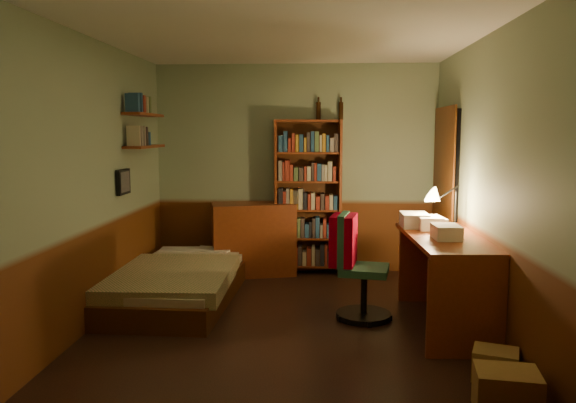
# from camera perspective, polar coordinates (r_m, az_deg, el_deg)

# --- Properties ---
(floor) EXTENTS (3.50, 4.00, 0.02)m
(floor) POSITION_cam_1_polar(r_m,az_deg,el_deg) (5.36, -0.15, -12.20)
(floor) COLOR black
(floor) RESTS_ON ground
(ceiling) EXTENTS (3.50, 4.00, 0.02)m
(ceiling) POSITION_cam_1_polar(r_m,az_deg,el_deg) (5.13, -0.16, 16.63)
(ceiling) COLOR silver
(ceiling) RESTS_ON wall_back
(wall_back) EXTENTS (3.50, 0.02, 2.60)m
(wall_back) POSITION_cam_1_polar(r_m,az_deg,el_deg) (7.08, 0.79, 3.33)
(wall_back) COLOR gray
(wall_back) RESTS_ON ground
(wall_left) EXTENTS (0.02, 4.00, 2.60)m
(wall_left) POSITION_cam_1_polar(r_m,az_deg,el_deg) (5.47, -18.90, 1.89)
(wall_left) COLOR gray
(wall_left) RESTS_ON ground
(wall_right) EXTENTS (0.02, 4.00, 2.60)m
(wall_right) POSITION_cam_1_polar(r_m,az_deg,el_deg) (5.28, 19.29, 1.70)
(wall_right) COLOR gray
(wall_right) RESTS_ON ground
(wall_front) EXTENTS (3.50, 0.02, 2.60)m
(wall_front) POSITION_cam_1_polar(r_m,az_deg,el_deg) (3.09, -2.31, -1.39)
(wall_front) COLOR gray
(wall_front) RESTS_ON ground
(doorway) EXTENTS (0.06, 0.90, 2.00)m
(doorway) POSITION_cam_1_polar(r_m,az_deg,el_deg) (6.55, 15.72, 0.14)
(doorway) COLOR black
(doorway) RESTS_ON ground
(door_trim) EXTENTS (0.02, 0.98, 2.08)m
(door_trim) POSITION_cam_1_polar(r_m,az_deg,el_deg) (6.55, 15.42, 0.15)
(door_trim) COLOR #411F09
(door_trim) RESTS_ON ground
(bed) EXTENTS (1.20, 2.14, 0.62)m
(bed) POSITION_cam_1_polar(r_m,az_deg,el_deg) (6.05, -11.21, -6.92)
(bed) COLOR #5D6F38
(bed) RESTS_ON ground
(dresser) EXTENTS (1.09, 0.72, 0.89)m
(dresser) POSITION_cam_1_polar(r_m,az_deg,el_deg) (6.99, -3.54, -3.80)
(dresser) COLOR maroon
(dresser) RESTS_ON ground
(mini_stereo) EXTENTS (0.36, 0.32, 0.16)m
(mini_stereo) POSITION_cam_1_polar(r_m,az_deg,el_deg) (6.99, 0.18, 0.57)
(mini_stereo) COLOR #B2B2B7
(mini_stereo) RESTS_ON dresser
(bookshelf) EXTENTS (0.84, 0.35, 1.91)m
(bookshelf) POSITION_cam_1_polar(r_m,az_deg,el_deg) (6.95, 1.96, 0.40)
(bookshelf) COLOR maroon
(bookshelf) RESTS_ON ground
(bottle_left) EXTENTS (0.07, 0.07, 0.22)m
(bottle_left) POSITION_cam_1_polar(r_m,az_deg,el_deg) (7.01, 3.11, 9.17)
(bottle_left) COLOR black
(bottle_left) RESTS_ON bookshelf
(bottle_right) EXTENTS (0.06, 0.06, 0.22)m
(bottle_right) POSITION_cam_1_polar(r_m,az_deg,el_deg) (7.02, 5.40, 9.14)
(bottle_right) COLOR black
(bottle_right) RESTS_ON bookshelf
(desk) EXTENTS (0.70, 1.57, 0.83)m
(desk) POSITION_cam_1_polar(r_m,az_deg,el_deg) (5.33, 15.64, -7.80)
(desk) COLOR maroon
(desk) RESTS_ON ground
(paper_stack) EXTENTS (0.25, 0.35, 0.14)m
(paper_stack) POSITION_cam_1_polar(r_m,az_deg,el_deg) (5.67, 12.73, -1.84)
(paper_stack) COLOR silver
(paper_stack) RESTS_ON desk
(desk_lamp) EXTENTS (0.25, 0.25, 0.65)m
(desk_lamp) POSITION_cam_1_polar(r_m,az_deg,el_deg) (5.73, 16.69, 0.70)
(desk_lamp) COLOR black
(desk_lamp) RESTS_ON desk
(office_chair) EXTENTS (0.62, 0.57, 1.09)m
(office_chair) POSITION_cam_1_polar(r_m,az_deg,el_deg) (5.34, 7.77, -6.13)
(office_chair) COLOR #2A5C3E
(office_chair) RESTS_ON ground
(red_jacket) EXTENTS (0.30, 0.44, 0.47)m
(red_jacket) POSITION_cam_1_polar(r_m,az_deg,el_deg) (4.99, 7.38, 2.04)
(red_jacket) COLOR #A60018
(red_jacket) RESTS_ON office_chair
(wall_shelf_lower) EXTENTS (0.20, 0.90, 0.03)m
(wall_shelf_lower) POSITION_cam_1_polar(r_m,az_deg,el_deg) (6.45, -14.34, 5.43)
(wall_shelf_lower) COLOR maroon
(wall_shelf_lower) RESTS_ON wall_left
(wall_shelf_upper) EXTENTS (0.20, 0.90, 0.03)m
(wall_shelf_upper) POSITION_cam_1_polar(r_m,az_deg,el_deg) (6.45, -14.44, 8.54)
(wall_shelf_upper) COLOR maroon
(wall_shelf_upper) RESTS_ON wall_left
(framed_picture) EXTENTS (0.04, 0.32, 0.26)m
(framed_picture) POSITION_cam_1_polar(r_m,az_deg,el_deg) (6.02, -16.39, 1.93)
(framed_picture) COLOR black
(framed_picture) RESTS_ON wall_left
(cardboard_box_a) EXTENTS (0.42, 0.36, 0.29)m
(cardboard_box_a) POSITION_cam_1_polar(r_m,az_deg,el_deg) (3.93, 21.33, -17.65)
(cardboard_box_a) COLOR olive
(cardboard_box_a) RESTS_ON ground
(cardboard_box_b) EXTENTS (0.37, 0.34, 0.22)m
(cardboard_box_b) POSITION_cam_1_polar(r_m,az_deg,el_deg) (4.42, 20.31, -15.26)
(cardboard_box_b) COLOR olive
(cardboard_box_b) RESTS_ON ground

